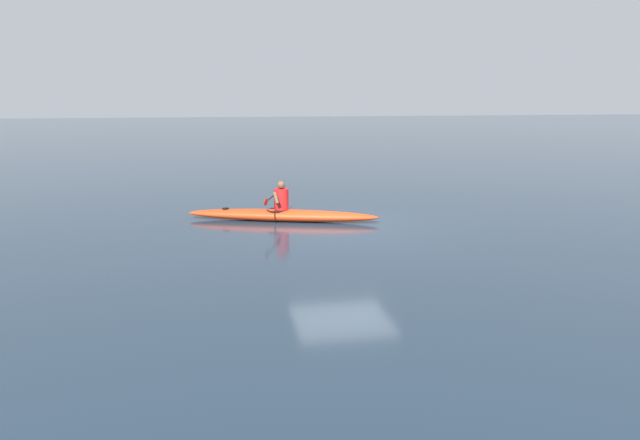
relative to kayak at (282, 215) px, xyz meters
name	(u,v)px	position (x,y,z in m)	size (l,w,h in m)	color
ground_plane	(343,228)	(-1.41, 1.08, -0.16)	(160.00, 160.00, 0.00)	#1E2D3D
kayak	(282,215)	(0.00, 0.00, 0.00)	(5.05, 2.16, 0.31)	red
kayaker	(281,197)	(0.03, -0.01, 0.47)	(0.76, 2.22, 0.76)	red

